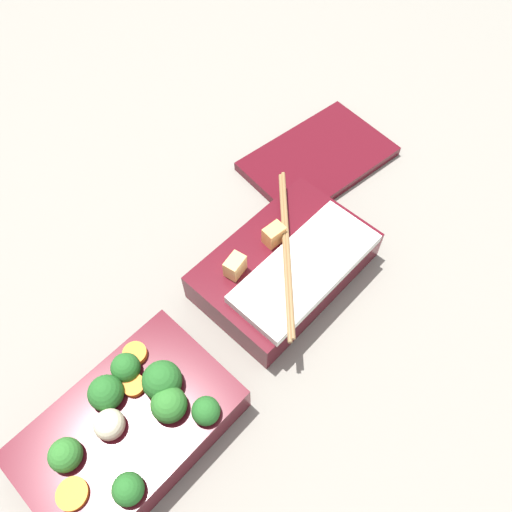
% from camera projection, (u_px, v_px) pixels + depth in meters
% --- Properties ---
extents(ground_plane, '(3.00, 3.00, 0.00)m').
position_uv_depth(ground_plane, '(214.00, 341.00, 0.57)').
color(ground_plane, gray).
extents(bento_tray_vegetable, '(0.21, 0.13, 0.08)m').
position_uv_depth(bento_tray_vegetable, '(131.00, 425.00, 0.49)').
color(bento_tray_vegetable, '#510F19').
rests_on(bento_tray_vegetable, ground_plane).
extents(bento_tray_rice, '(0.21, 0.17, 0.07)m').
position_uv_depth(bento_tray_rice, '(288.00, 267.00, 0.60)').
color(bento_tray_rice, '#510F19').
rests_on(bento_tray_rice, ground_plane).
extents(bento_lid, '(0.22, 0.16, 0.01)m').
position_uv_depth(bento_lid, '(318.00, 159.00, 0.72)').
color(bento_lid, '#510F19').
rests_on(bento_lid, ground_plane).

